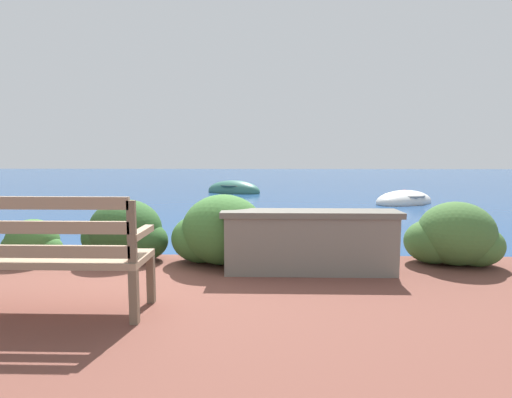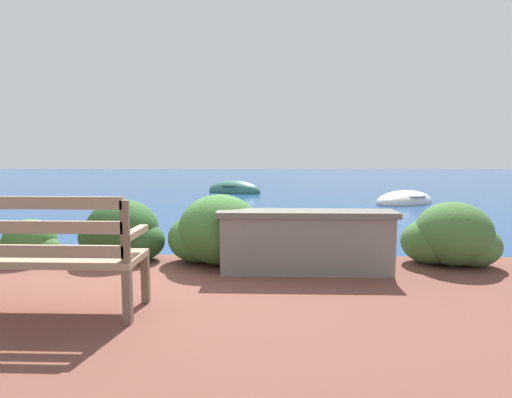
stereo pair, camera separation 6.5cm
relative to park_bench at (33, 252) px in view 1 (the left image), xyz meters
The scene contains 11 objects.
ground_plane 2.12m from the park_bench, 69.58° to the left, with size 80.00×80.00×0.00m.
park_bench is the anchor object (origin of this frame).
stone_wall 2.51m from the park_bench, 27.60° to the left, with size 1.83×0.39×0.65m.
hedge_clump_left 1.78m from the park_bench, 121.44° to the left, with size 0.73×0.52×0.49m.
hedge_clump_centre 1.65m from the park_bench, 86.26° to the left, with size 1.05×0.75×0.71m.
hedge_clump_right 1.96m from the park_bench, 49.47° to the left, with size 1.16×0.83×0.79m.
hedge_clump_far_right 2.76m from the park_bench, 31.52° to the left, with size 0.86×0.62×0.59m.
hedge_clump_extra 4.15m from the park_bench, 21.43° to the left, with size 1.04×0.75×0.71m.
rowboat_nearest 11.03m from the park_bench, 57.30° to the left, with size 2.49×2.28×0.69m.
rowboat_mid 12.67m from the park_bench, 87.88° to the left, with size 2.47×1.88×0.84m.
mooring_buoy 12.88m from the park_bench, 59.28° to the left, with size 0.43×0.43×0.39m.
Camera 1 is at (1.07, -4.79, 1.43)m, focal length 28.00 mm.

